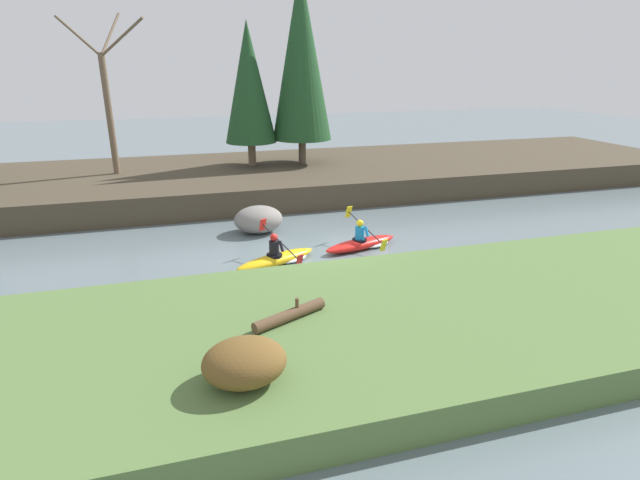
{
  "coord_description": "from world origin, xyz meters",
  "views": [
    {
      "loc": [
        -3.88,
        -14.14,
        5.77
      ],
      "look_at": [
        0.18,
        -0.06,
        0.55
      ],
      "focal_mm": 28.0,
      "sensor_mm": 36.0,
      "label": 1
    }
  ],
  "objects_px": {
    "boulder_midstream": "(258,219)",
    "driftwood_log": "(290,315)",
    "kayaker_lead": "(363,242)",
    "kayaker_middle": "(279,258)"
  },
  "relations": [
    {
      "from": "boulder_midstream",
      "to": "driftwood_log",
      "type": "height_order",
      "value": "driftwood_log"
    },
    {
      "from": "kayaker_lead",
      "to": "kayaker_middle",
      "type": "height_order",
      "value": "same"
    },
    {
      "from": "driftwood_log",
      "to": "kayaker_lead",
      "type": "bearing_deg",
      "value": 30.71
    },
    {
      "from": "kayaker_lead",
      "to": "boulder_midstream",
      "type": "relative_size",
      "value": 1.6
    },
    {
      "from": "kayaker_middle",
      "to": "driftwood_log",
      "type": "bearing_deg",
      "value": -121.77
    },
    {
      "from": "kayaker_lead",
      "to": "boulder_midstream",
      "type": "distance_m",
      "value": 3.99
    },
    {
      "from": "kayaker_middle",
      "to": "driftwood_log",
      "type": "height_order",
      "value": "kayaker_middle"
    },
    {
      "from": "kayaker_lead",
      "to": "kayaker_middle",
      "type": "bearing_deg",
      "value": 174.59
    },
    {
      "from": "boulder_midstream",
      "to": "driftwood_log",
      "type": "xyz_separation_m",
      "value": [
        -0.64,
        -7.88,
        0.32
      ]
    },
    {
      "from": "boulder_midstream",
      "to": "kayaker_middle",
      "type": "bearing_deg",
      "value": -88.17
    }
  ]
}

